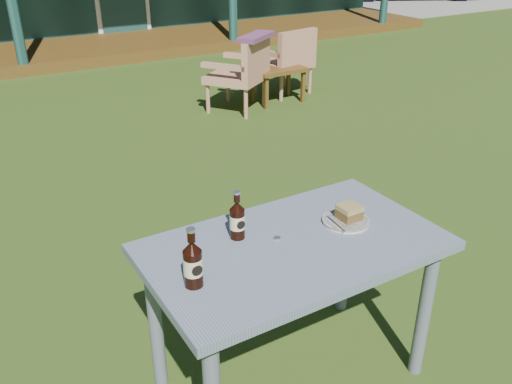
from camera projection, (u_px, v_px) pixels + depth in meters
ground at (158, 226)px, 3.72m from camera, size 80.00×80.00×0.00m
cafe_table at (294, 264)px, 2.22m from camera, size 1.20×0.70×0.72m
plate at (346, 221)px, 2.32m from camera, size 0.20×0.20×0.01m
cake_slice at (349, 212)px, 2.31m from camera, size 0.09×0.09×0.06m
fork at (335, 224)px, 2.28m from camera, size 0.03×0.14×0.00m
cola_bottle_near at (237, 220)px, 2.17m from camera, size 0.06×0.06×0.21m
cola_bottle_far at (193, 263)px, 1.88m from camera, size 0.07×0.07×0.23m
bottle_cap at (277, 238)px, 2.20m from camera, size 0.03×0.03×0.01m
armchair_left at (243, 71)px, 5.83m from camera, size 0.79×0.78×0.79m
armchair_right at (288, 58)px, 6.39m from camera, size 0.67×0.64×0.78m
floral_throw at (256, 37)px, 5.61m from camera, size 0.57×0.48×0.05m
side_table at (278, 73)px, 6.16m from camera, size 0.60×0.40×0.40m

